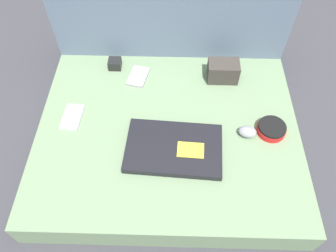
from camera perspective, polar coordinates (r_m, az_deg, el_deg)
ground_plane at (r=1.28m, az=0.00°, el=-3.54°), size 8.00×8.00×0.00m
couch_seat at (r=1.23m, az=0.00°, el=-2.11°), size 0.95×0.77×0.11m
couch_backrest at (r=1.45m, az=0.54°, el=18.03°), size 0.95×0.20×0.46m
laptop at (r=1.13m, az=1.05°, el=-3.89°), size 0.34×0.23×0.03m
computer_mouse at (r=1.19m, az=13.68°, el=-0.98°), size 0.07×0.06×0.04m
speaker_puck at (r=1.22m, az=17.59°, el=-0.53°), size 0.10×0.10×0.03m
phone_silver at (r=1.36m, az=-5.21°, el=8.60°), size 0.09×0.12×0.01m
phone_black at (r=1.27m, az=-16.34°, el=1.52°), size 0.07×0.12×0.01m
camera_pouch at (r=1.34m, az=9.56°, el=9.42°), size 0.12×0.08×0.08m
charger_brick at (r=1.40m, az=-9.23°, el=10.65°), size 0.05×0.05×0.04m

